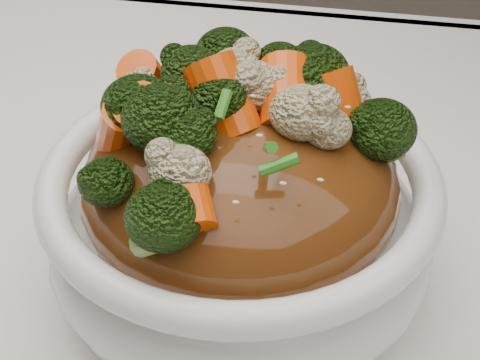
# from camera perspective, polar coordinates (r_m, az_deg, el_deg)

# --- Properties ---
(tablecloth) EXTENTS (1.20, 0.80, 0.04)m
(tablecloth) POSITION_cam_1_polar(r_m,az_deg,el_deg) (0.41, -1.27, -13.50)
(tablecloth) COLOR white
(tablecloth) RESTS_ON dining_table
(bowl) EXTENTS (0.23, 0.23, 0.08)m
(bowl) POSITION_cam_1_polar(r_m,az_deg,el_deg) (0.40, -0.00, -3.54)
(bowl) COLOR white
(bowl) RESTS_ON tablecloth
(sauce_base) EXTENTS (0.18, 0.18, 0.09)m
(sauce_base) POSITION_cam_1_polar(r_m,az_deg,el_deg) (0.38, -0.00, -0.34)
(sauce_base) COLOR #54290E
(sauce_base) RESTS_ON bowl
(carrots) EXTENTS (0.18, 0.18, 0.05)m
(carrots) POSITION_cam_1_polar(r_m,az_deg,el_deg) (0.34, -0.00, 7.44)
(carrots) COLOR #E74A07
(carrots) RESTS_ON sauce_base
(broccoli) EXTENTS (0.18, 0.18, 0.04)m
(broccoli) POSITION_cam_1_polar(r_m,az_deg,el_deg) (0.35, -0.00, 7.31)
(broccoli) COLOR black
(broccoli) RESTS_ON sauce_base
(cauliflower) EXTENTS (0.18, 0.18, 0.03)m
(cauliflower) POSITION_cam_1_polar(r_m,az_deg,el_deg) (0.35, -0.00, 7.03)
(cauliflower) COLOR beige
(cauliflower) RESTS_ON sauce_base
(scallions) EXTENTS (0.14, 0.14, 0.02)m
(scallions) POSITION_cam_1_polar(r_m,az_deg,el_deg) (0.34, -0.00, 7.58)
(scallions) COLOR #2C751B
(scallions) RESTS_ON sauce_base
(sesame_seeds) EXTENTS (0.17, 0.17, 0.01)m
(sesame_seeds) POSITION_cam_1_polar(r_m,az_deg,el_deg) (0.34, -0.00, 7.58)
(sesame_seeds) COLOR beige
(sesame_seeds) RESTS_ON sauce_base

